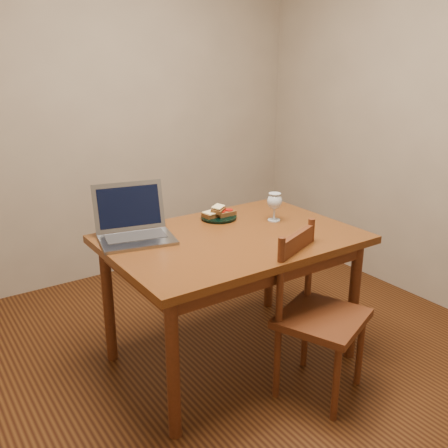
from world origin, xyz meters
TOP-DOWN VIEW (x-y plane):
  - floor at (0.00, 0.00)m, footprint 3.20×3.20m
  - back_wall at (0.00, 1.61)m, footprint 3.20×0.02m
  - right_wall at (1.61, 0.00)m, footprint 0.02×3.20m
  - table at (0.05, 0.08)m, footprint 1.30×0.90m
  - chair at (0.23, -0.39)m, footprint 0.52×0.51m
  - plate at (0.15, 0.36)m, footprint 0.21×0.21m
  - sandwich_cheese at (0.11, 0.37)m, footprint 0.12×0.08m
  - sandwich_tomato at (0.19, 0.35)m, footprint 0.11×0.07m
  - sandwich_top at (0.15, 0.37)m, footprint 0.12×0.11m
  - milk_glass at (0.39, 0.16)m, footprint 0.09×0.09m
  - laptop at (-0.39, 0.36)m, footprint 0.44×0.41m

SIDE VIEW (x-z plane):
  - floor at x=0.00m, z-range -0.02..0.00m
  - chair at x=0.23m, z-range 0.25..0.69m
  - table at x=0.05m, z-range 0.28..1.02m
  - plate at x=0.15m, z-range 0.74..0.76m
  - sandwich_tomato at x=0.19m, z-range 0.76..0.79m
  - sandwich_cheese at x=0.11m, z-range 0.76..0.79m
  - sandwich_top at x=0.15m, z-range 0.78..0.81m
  - laptop at x=-0.39m, z-range 0.68..0.95m
  - milk_glass at x=0.39m, z-range 0.74..0.91m
  - back_wall at x=0.00m, z-range 0.00..2.60m
  - right_wall at x=1.61m, z-range 0.00..2.60m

